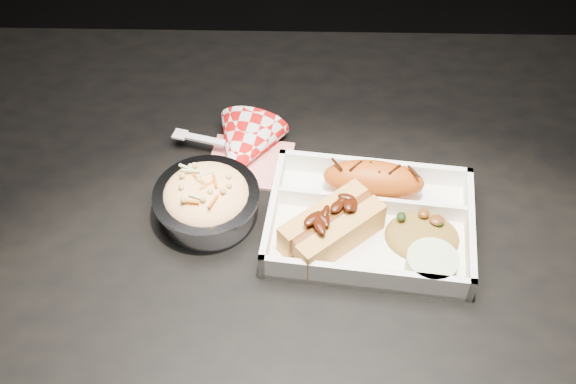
{
  "coord_description": "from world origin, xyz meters",
  "views": [
    {
      "loc": [
        -0.07,
        -0.57,
        1.46
      ],
      "look_at": [
        -0.08,
        -0.0,
        0.81
      ],
      "focal_mm": 45.0,
      "sensor_mm": 36.0,
      "label": 1
    }
  ],
  "objects_px": {
    "hotdog": "(332,226)",
    "napkin_fork": "(243,149)",
    "food_tray": "(369,224)",
    "fried_pastry": "(374,180)",
    "dining_table": "(346,265)",
    "foil_coleslaw_cup": "(207,199)"
  },
  "relations": [
    {
      "from": "fried_pastry",
      "to": "foil_coleslaw_cup",
      "type": "relative_size",
      "value": 0.98
    },
    {
      "from": "fried_pastry",
      "to": "napkin_fork",
      "type": "xyz_separation_m",
      "value": [
        -0.17,
        0.07,
        -0.02
      ]
    },
    {
      "from": "food_tray",
      "to": "fried_pastry",
      "type": "distance_m",
      "value": 0.06
    },
    {
      "from": "hotdog",
      "to": "foil_coleslaw_cup",
      "type": "relative_size",
      "value": 1.01
    },
    {
      "from": "hotdog",
      "to": "foil_coleslaw_cup",
      "type": "distance_m",
      "value": 0.16
    },
    {
      "from": "hotdog",
      "to": "foil_coleslaw_cup",
      "type": "height_order",
      "value": "foil_coleslaw_cup"
    },
    {
      "from": "foil_coleslaw_cup",
      "to": "napkin_fork",
      "type": "relative_size",
      "value": 0.78
    },
    {
      "from": "napkin_fork",
      "to": "food_tray",
      "type": "bearing_deg",
      "value": -21.5
    },
    {
      "from": "dining_table",
      "to": "napkin_fork",
      "type": "bearing_deg",
      "value": 142.03
    },
    {
      "from": "dining_table",
      "to": "napkin_fork",
      "type": "relative_size",
      "value": 7.11
    },
    {
      "from": "dining_table",
      "to": "food_tray",
      "type": "height_order",
      "value": "food_tray"
    },
    {
      "from": "foil_coleslaw_cup",
      "to": "hotdog",
      "type": "bearing_deg",
      "value": -14.19
    },
    {
      "from": "foil_coleslaw_cup",
      "to": "napkin_fork",
      "type": "bearing_deg",
      "value": 69.97
    },
    {
      "from": "fried_pastry",
      "to": "dining_table",
      "type": "bearing_deg",
      "value": -122.22
    },
    {
      "from": "food_tray",
      "to": "hotdog",
      "type": "distance_m",
      "value": 0.06
    },
    {
      "from": "foil_coleslaw_cup",
      "to": "fried_pastry",
      "type": "bearing_deg",
      "value": 10.06
    },
    {
      "from": "hotdog",
      "to": "napkin_fork",
      "type": "bearing_deg",
      "value": 89.15
    },
    {
      "from": "dining_table",
      "to": "food_tray",
      "type": "distance_m",
      "value": 0.1
    },
    {
      "from": "food_tray",
      "to": "dining_table",
      "type": "bearing_deg",
      "value": 163.88
    },
    {
      "from": "dining_table",
      "to": "hotdog",
      "type": "height_order",
      "value": "hotdog"
    },
    {
      "from": "food_tray",
      "to": "foil_coleslaw_cup",
      "type": "height_order",
      "value": "foil_coleslaw_cup"
    },
    {
      "from": "dining_table",
      "to": "foil_coleslaw_cup",
      "type": "bearing_deg",
      "value": 177.33
    }
  ]
}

